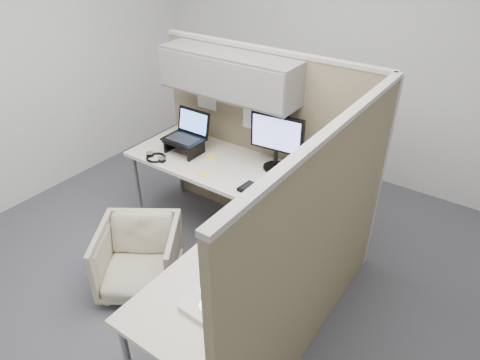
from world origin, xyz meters
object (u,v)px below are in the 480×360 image
Objects in this scene: keyboard at (267,196)px; office_chair at (139,255)px; monitor_left at (277,138)px; desk at (233,208)px.

office_chair is at bearing -131.15° from keyboard.
office_chair is 1.07m from keyboard.
monitor_left is at bearing 118.45° from keyboard.
monitor_left is (0.54, 1.07, 0.71)m from office_chair.
desk is 0.82m from office_chair.
keyboard reaches higher than office_chair.
desk is 0.67m from monitor_left.
monitor_left is 1.02× the size of keyboard.
monitor_left is (-0.00, 0.59, 0.32)m from desk.
monitor_left reaches higher than desk.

